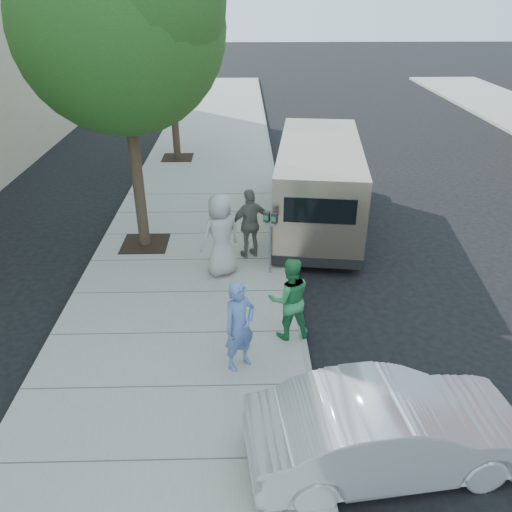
{
  "coord_description": "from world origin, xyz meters",
  "views": [
    {
      "loc": [
        0.33,
        -9.44,
        6.11
      ],
      "look_at": [
        0.57,
        -0.13,
        1.1
      ],
      "focal_mm": 35.0,
      "sensor_mm": 36.0,
      "label": 1
    }
  ],
  "objects_px": {
    "sedan": "(390,430)",
    "person_gray_shirt": "(221,235)",
    "tree_near": "(121,18)",
    "person_striped_polo": "(250,224)",
    "parking_meter": "(270,230)",
    "van": "(318,182)",
    "person_officer": "(239,326)",
    "person_green_shirt": "(289,299)",
    "tree_far": "(169,27)"
  },
  "relations": [
    {
      "from": "sedan",
      "to": "person_gray_shirt",
      "type": "distance_m",
      "value": 5.93
    },
    {
      "from": "tree_near",
      "to": "person_striped_polo",
      "type": "relative_size",
      "value": 4.24
    },
    {
      "from": "sedan",
      "to": "person_striped_polo",
      "type": "xyz_separation_m",
      "value": [
        -1.86,
        6.15,
        0.38
      ]
    },
    {
      "from": "parking_meter",
      "to": "van",
      "type": "bearing_deg",
      "value": 88.65
    },
    {
      "from": "van",
      "to": "person_officer",
      "type": "distance_m",
      "value": 6.77
    },
    {
      "from": "person_officer",
      "to": "person_green_shirt",
      "type": "distance_m",
      "value": 1.27
    },
    {
      "from": "tree_near",
      "to": "person_officer",
      "type": "relative_size",
      "value": 4.41
    },
    {
      "from": "person_green_shirt",
      "to": "person_striped_polo",
      "type": "height_order",
      "value": "person_striped_polo"
    },
    {
      "from": "sedan",
      "to": "person_green_shirt",
      "type": "bearing_deg",
      "value": 15.33
    },
    {
      "from": "sedan",
      "to": "person_striped_polo",
      "type": "bearing_deg",
      "value": 9.83
    },
    {
      "from": "tree_near",
      "to": "person_gray_shirt",
      "type": "bearing_deg",
      "value": -37.52
    },
    {
      "from": "van",
      "to": "person_gray_shirt",
      "type": "relative_size",
      "value": 3.39
    },
    {
      "from": "tree_far",
      "to": "person_green_shirt",
      "type": "height_order",
      "value": "tree_far"
    },
    {
      "from": "person_officer",
      "to": "tree_far",
      "type": "bearing_deg",
      "value": 63.7
    },
    {
      "from": "person_striped_polo",
      "to": "person_green_shirt",
      "type": "bearing_deg",
      "value": 77.46
    },
    {
      "from": "person_green_shirt",
      "to": "person_gray_shirt",
      "type": "xyz_separation_m",
      "value": [
        -1.37,
        2.46,
        0.15
      ]
    },
    {
      "from": "van",
      "to": "person_striped_polo",
      "type": "xyz_separation_m",
      "value": [
        -1.96,
        -2.26,
        -0.23
      ]
    },
    {
      "from": "person_officer",
      "to": "van",
      "type": "bearing_deg",
      "value": 33.39
    },
    {
      "from": "person_gray_shirt",
      "to": "person_striped_polo",
      "type": "height_order",
      "value": "person_gray_shirt"
    },
    {
      "from": "sedan",
      "to": "person_gray_shirt",
      "type": "height_order",
      "value": "person_gray_shirt"
    },
    {
      "from": "person_officer",
      "to": "person_green_shirt",
      "type": "xyz_separation_m",
      "value": [
        0.93,
        0.86,
        -0.02
      ]
    },
    {
      "from": "van",
      "to": "person_green_shirt",
      "type": "relative_size",
      "value": 4.01
    },
    {
      "from": "tree_far",
      "to": "person_striped_polo",
      "type": "height_order",
      "value": "tree_far"
    },
    {
      "from": "person_striped_polo",
      "to": "parking_meter",
      "type": "bearing_deg",
      "value": 93.62
    },
    {
      "from": "sedan",
      "to": "person_gray_shirt",
      "type": "relative_size",
      "value": 2.04
    },
    {
      "from": "van",
      "to": "person_striped_polo",
      "type": "height_order",
      "value": "van"
    },
    {
      "from": "tree_near",
      "to": "person_green_shirt",
      "type": "height_order",
      "value": "tree_near"
    },
    {
      "from": "person_green_shirt",
      "to": "person_striped_polo",
      "type": "distance_m",
      "value": 3.34
    },
    {
      "from": "van",
      "to": "person_officer",
      "type": "relative_size",
      "value": 3.92
    },
    {
      "from": "tree_near",
      "to": "parking_meter",
      "type": "xyz_separation_m",
      "value": [
        3.18,
        -1.59,
        -4.28
      ]
    },
    {
      "from": "person_gray_shirt",
      "to": "sedan",
      "type": "bearing_deg",
      "value": 84.39
    },
    {
      "from": "van",
      "to": "person_gray_shirt",
      "type": "height_order",
      "value": "van"
    },
    {
      "from": "van",
      "to": "tree_far",
      "type": "bearing_deg",
      "value": 135.12
    },
    {
      "from": "van",
      "to": "sedan",
      "type": "bearing_deg",
      "value": -83.18
    },
    {
      "from": "parking_meter",
      "to": "sedan",
      "type": "bearing_deg",
      "value": -50.44
    },
    {
      "from": "person_officer",
      "to": "tree_near",
      "type": "bearing_deg",
      "value": 79.38
    },
    {
      "from": "van",
      "to": "person_striped_polo",
      "type": "distance_m",
      "value": 3.0
    },
    {
      "from": "parking_meter",
      "to": "person_officer",
      "type": "distance_m",
      "value": 3.38
    },
    {
      "from": "tree_far",
      "to": "van",
      "type": "distance_m",
      "value": 8.49
    },
    {
      "from": "van",
      "to": "person_gray_shirt",
      "type": "distance_m",
      "value": 4.06
    },
    {
      "from": "parking_meter",
      "to": "person_gray_shirt",
      "type": "height_order",
      "value": "person_gray_shirt"
    },
    {
      "from": "person_officer",
      "to": "person_striped_polo",
      "type": "distance_m",
      "value": 4.14
    },
    {
      "from": "parking_meter",
      "to": "tree_far",
      "type": "bearing_deg",
      "value": 133.74
    },
    {
      "from": "tree_near",
      "to": "sedan",
      "type": "bearing_deg",
      "value": -56.38
    },
    {
      "from": "tree_far",
      "to": "person_green_shirt",
      "type": "xyz_separation_m",
      "value": [
        3.41,
        -11.62,
        -3.9
      ]
    },
    {
      "from": "van",
      "to": "person_striped_polo",
      "type": "relative_size",
      "value": 3.76
    },
    {
      "from": "parking_meter",
      "to": "person_gray_shirt",
      "type": "relative_size",
      "value": 0.78
    },
    {
      "from": "parking_meter",
      "to": "person_green_shirt",
      "type": "bearing_deg",
      "value": -59.86
    },
    {
      "from": "parking_meter",
      "to": "sedan",
      "type": "height_order",
      "value": "parking_meter"
    },
    {
      "from": "person_officer",
      "to": "person_striped_polo",
      "type": "xyz_separation_m",
      "value": [
        0.25,
        4.13,
        0.03
      ]
    }
  ]
}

